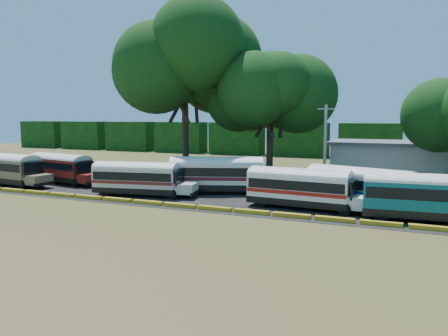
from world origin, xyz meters
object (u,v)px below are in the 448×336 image
at_px(bus_red, 61,166).
at_px(bus_teal, 431,195).
at_px(bus_cream_west, 139,177).
at_px(bus_white_red, 302,186).
at_px(bus_beige, 7,167).
at_px(tree_west, 185,59).

relative_size(bus_red, bus_teal, 0.97).
bearing_deg(bus_red, bus_cream_west, -3.63).
relative_size(bus_red, bus_white_red, 1.01).
height_order(bus_cream_west, bus_teal, bus_teal).
xyz_separation_m(bus_beige, bus_cream_west, (16.16, 0.07, -0.15)).
distance_m(bus_beige, bus_cream_west, 16.16).
bearing_deg(bus_teal, bus_cream_west, 174.46).
relative_size(bus_white_red, bus_teal, 0.96).
xyz_separation_m(bus_beige, bus_red, (4.17, 3.28, -0.08)).
distance_m(bus_beige, bus_red, 5.31).
relative_size(bus_beige, tree_west, 0.53).
bearing_deg(bus_white_red, bus_red, 178.02).
relative_size(bus_cream_west, bus_white_red, 0.99).
relative_size(bus_beige, bus_white_red, 1.05).
bearing_deg(tree_west, bus_cream_west, -78.02).
bearing_deg(bus_beige, bus_white_red, 6.72).
bearing_deg(bus_white_red, tree_west, 144.97).
distance_m(bus_red, bus_cream_west, 12.41).
distance_m(bus_cream_west, bus_teal, 23.74).
bearing_deg(bus_cream_west, bus_red, 154.85).
bearing_deg(bus_beige, tree_west, 55.04).
relative_size(bus_beige, bus_teal, 1.00).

